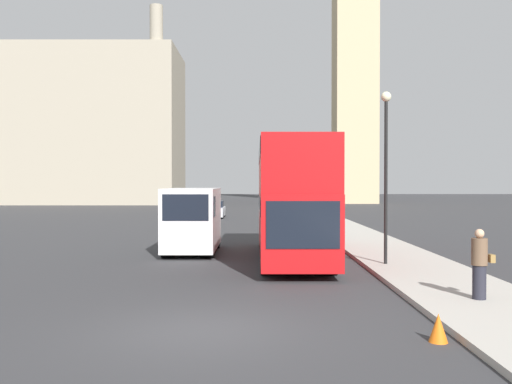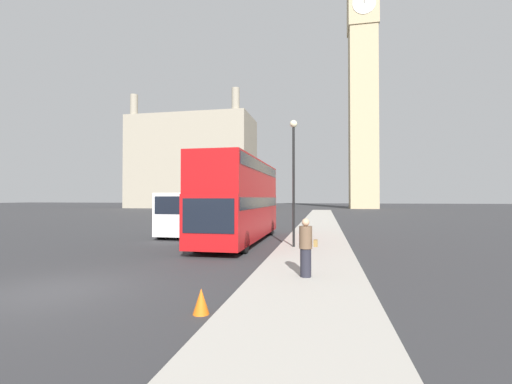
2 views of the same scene
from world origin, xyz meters
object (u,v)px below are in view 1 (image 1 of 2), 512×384
(white_van, at_px, (190,219))
(street_lamp, at_px, (384,152))
(red_double_decker_bus, at_px, (289,195))
(pedestrian, at_px, (477,264))
(parked_sedan, at_px, (212,210))

(white_van, distance_m, street_lamp, 8.96)
(red_double_decker_bus, xyz_separation_m, white_van, (-4.16, 2.03, -1.04))
(pedestrian, bearing_deg, parked_sedan, 104.40)
(white_van, xyz_separation_m, pedestrian, (8.28, -10.56, -0.47))
(pedestrian, xyz_separation_m, parked_sedan, (-9.24, 36.01, -0.34))
(white_van, xyz_separation_m, parked_sedan, (-0.96, 25.45, -0.81))
(pedestrian, xyz_separation_m, street_lamp, (-0.91, 6.22, 3.12))
(street_lamp, bearing_deg, pedestrian, -81.69)
(red_double_decker_bus, relative_size, parked_sedan, 2.48)
(parked_sedan, bearing_deg, pedestrian, -75.60)
(red_double_decker_bus, distance_m, street_lamp, 4.27)
(white_van, height_order, pedestrian, white_van)
(red_double_decker_bus, distance_m, pedestrian, 9.60)
(white_van, bearing_deg, red_double_decker_bus, -25.99)
(parked_sedan, bearing_deg, red_double_decker_bus, -79.44)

